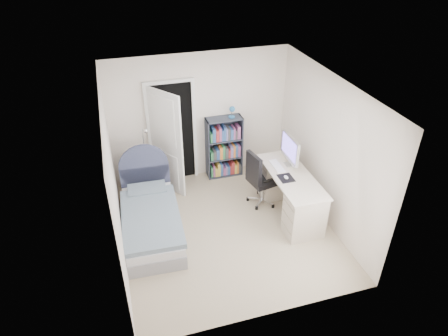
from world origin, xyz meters
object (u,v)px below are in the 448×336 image
object	(u,v)px
nightstand	(146,173)
office_chair	(259,177)
bed	(151,218)
floor_lamp	(148,168)
bookcase	(224,149)
desk	(290,192)

from	to	relation	value
nightstand	office_chair	distance (m)	2.12
bed	office_chair	size ratio (longest dim) A/B	1.84
floor_lamp	bed	bearing A→B (deg)	-96.27
bed	bookcase	xyz separation A→B (m)	(1.66, 1.33, 0.32)
bookcase	desk	world-z (taller)	bookcase
bed	bookcase	bearing A→B (deg)	38.71
bed	office_chair	bearing A→B (deg)	6.06
nightstand	desk	size ratio (longest dim) A/B	0.38
bed	nightstand	xyz separation A→B (m)	(0.08, 1.16, 0.14)
bed	desk	bearing A→B (deg)	-4.66
bookcase	floor_lamp	bearing A→B (deg)	-170.10
office_chair	nightstand	bearing A→B (deg)	153.34
nightstand	office_chair	world-z (taller)	office_chair
desk	office_chair	size ratio (longest dim) A/B	1.55
bed	desk	world-z (taller)	desk
floor_lamp	bookcase	bearing A→B (deg)	9.90
desk	office_chair	xyz separation A→B (m)	(-0.42, 0.40, 0.14)
bed	nightstand	bearing A→B (deg)	85.99
bed	floor_lamp	bearing A→B (deg)	83.73
bookcase	office_chair	distance (m)	1.16
floor_lamp	office_chair	xyz separation A→B (m)	(1.86, -0.85, 0.01)
bookcase	desk	bearing A→B (deg)	-64.35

